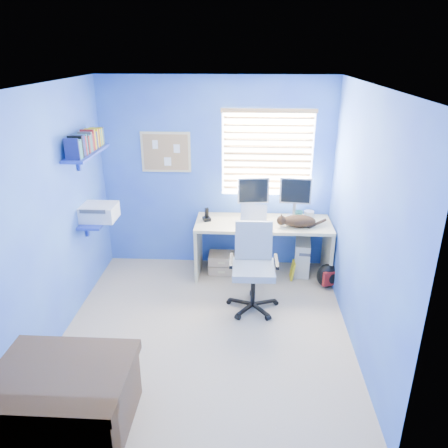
# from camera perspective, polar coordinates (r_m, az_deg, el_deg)

# --- Properties ---
(floor) EXTENTS (3.00, 3.20, 0.00)m
(floor) POSITION_cam_1_polar(r_m,az_deg,el_deg) (4.82, -2.27, -13.46)
(floor) COLOR tan
(floor) RESTS_ON ground
(ceiling) EXTENTS (3.00, 3.20, 0.00)m
(ceiling) POSITION_cam_1_polar(r_m,az_deg,el_deg) (3.93, -2.85, 17.69)
(ceiling) COLOR white
(ceiling) RESTS_ON wall_back
(wall_back) EXTENTS (3.00, 0.01, 2.50)m
(wall_back) POSITION_cam_1_polar(r_m,az_deg,el_deg) (5.73, -0.98, 6.40)
(wall_back) COLOR blue
(wall_back) RESTS_ON ground
(wall_front) EXTENTS (3.00, 0.01, 2.50)m
(wall_front) POSITION_cam_1_polar(r_m,az_deg,el_deg) (2.80, -5.74, -11.65)
(wall_front) COLOR blue
(wall_front) RESTS_ON ground
(wall_left) EXTENTS (0.01, 3.20, 2.50)m
(wall_left) POSITION_cam_1_polar(r_m,az_deg,el_deg) (4.61, -21.43, 0.84)
(wall_left) COLOR blue
(wall_left) RESTS_ON ground
(wall_right) EXTENTS (0.01, 3.20, 2.50)m
(wall_right) POSITION_cam_1_polar(r_m,az_deg,el_deg) (4.34, 17.60, 0.06)
(wall_right) COLOR blue
(wall_right) RESTS_ON ground
(desk) EXTENTS (1.72, 0.65, 0.74)m
(desk) POSITION_cam_1_polar(r_m,az_deg,el_deg) (5.70, 5.04, -3.21)
(desk) COLOR #D3BE7C
(desk) RESTS_ON floor
(laptop) EXTENTS (0.35, 0.29, 0.22)m
(laptop) POSITION_cam_1_polar(r_m,az_deg,el_deg) (5.41, 3.81, 0.94)
(laptop) COLOR silver
(laptop) RESTS_ON desk
(monitor_left) EXTENTS (0.41, 0.17, 0.54)m
(monitor_left) POSITION_cam_1_polar(r_m,az_deg,el_deg) (5.62, 3.83, 3.47)
(monitor_left) COLOR silver
(monitor_left) RESTS_ON desk
(monitor_right) EXTENTS (0.41, 0.16, 0.54)m
(monitor_right) POSITION_cam_1_polar(r_m,az_deg,el_deg) (5.67, 9.25, 3.40)
(monitor_right) COLOR silver
(monitor_right) RESTS_ON desk
(phone) EXTENTS (0.12, 0.13, 0.17)m
(phone) POSITION_cam_1_polar(r_m,az_deg,el_deg) (5.56, -2.28, 1.30)
(phone) COLOR black
(phone) RESTS_ON desk
(mug) EXTENTS (0.10, 0.09, 0.10)m
(mug) POSITION_cam_1_polar(r_m,az_deg,el_deg) (5.72, 9.72, 1.19)
(mug) COLOR #2B7973
(mug) RESTS_ON desk
(cd_spindle) EXTENTS (0.13, 0.13, 0.07)m
(cd_spindle) POSITION_cam_1_polar(r_m,az_deg,el_deg) (5.83, 11.04, 1.35)
(cd_spindle) COLOR silver
(cd_spindle) RESTS_ON desk
(cat) EXTENTS (0.43, 0.25, 0.15)m
(cat) POSITION_cam_1_polar(r_m,az_deg,el_deg) (5.45, 9.76, 0.38)
(cat) COLOR black
(cat) RESTS_ON desk
(tower_pc) EXTENTS (0.24, 0.46, 0.45)m
(tower_pc) POSITION_cam_1_polar(r_m,az_deg,el_deg) (5.90, 10.17, -4.17)
(tower_pc) COLOR beige
(tower_pc) RESTS_ON floor
(drawer_boxes) EXTENTS (0.35, 0.28, 0.27)m
(drawer_boxes) POSITION_cam_1_polar(r_m,az_deg,el_deg) (5.84, -0.24, -5.07)
(drawer_boxes) COLOR tan
(drawer_boxes) RESTS_ON floor
(yellow_book) EXTENTS (0.03, 0.17, 0.24)m
(yellow_book) POSITION_cam_1_polar(r_m,az_deg,el_deg) (5.75, 8.93, -5.97)
(yellow_book) COLOR yellow
(yellow_book) RESTS_ON floor
(backpack) EXTENTS (0.32, 0.29, 0.31)m
(backpack) POSITION_cam_1_polar(r_m,az_deg,el_deg) (5.63, 13.35, -6.58)
(backpack) COLOR black
(backpack) RESTS_ON floor
(bed_corner) EXTENTS (1.13, 0.80, 0.54)m
(bed_corner) POSITION_cam_1_polar(r_m,az_deg,el_deg) (3.87, -21.09, -20.59)
(bed_corner) COLOR #473122
(bed_corner) RESTS_ON floor
(office_chair) EXTENTS (0.58, 0.58, 0.98)m
(office_chair) POSITION_cam_1_polar(r_m,az_deg,el_deg) (5.00, 3.82, -7.05)
(office_chair) COLOR black
(office_chair) RESTS_ON floor
(window_blinds) EXTENTS (1.15, 0.05, 1.10)m
(window_blinds) POSITION_cam_1_polar(r_m,az_deg,el_deg) (5.61, 5.70, 9.13)
(window_blinds) COLOR white
(window_blinds) RESTS_ON ground
(corkboard) EXTENTS (0.64, 0.02, 0.52)m
(corkboard) POSITION_cam_1_polar(r_m,az_deg,el_deg) (5.72, -7.61, 9.29)
(corkboard) COLOR #D3BE7C
(corkboard) RESTS_ON ground
(wall_shelves) EXTENTS (0.42, 0.90, 1.05)m
(wall_shelves) POSITION_cam_1_polar(r_m,az_deg,el_deg) (5.15, -16.95, 5.76)
(wall_shelves) COLOR #2236A8
(wall_shelves) RESTS_ON ground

